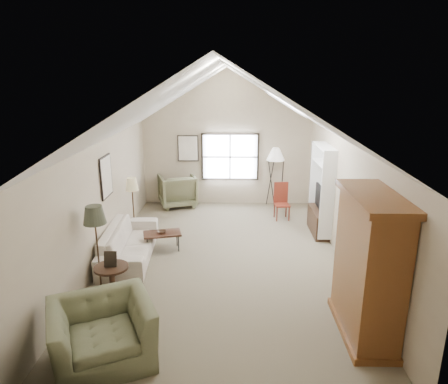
{
  "coord_description": "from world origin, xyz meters",
  "views": [
    {
      "loc": [
        0.18,
        -7.74,
        3.79
      ],
      "look_at": [
        0.0,
        0.4,
        1.4
      ],
      "focal_mm": 32.0,
      "sensor_mm": 36.0,
      "label": 1
    }
  ],
  "objects_px": {
    "armoire": "(368,266)",
    "sofa": "(129,243)",
    "side_chair": "(282,202)",
    "armchair_near": "(102,333)",
    "side_table": "(112,282)",
    "armchair_far": "(177,190)",
    "coffee_table": "(163,241)"
  },
  "relations": [
    {
      "from": "armoire",
      "to": "sofa",
      "type": "xyz_separation_m",
      "value": [
        -4.2,
        2.49,
        -0.75
      ]
    },
    {
      "from": "side_chair",
      "to": "armchair_near",
      "type": "bearing_deg",
      "value": -124.93
    },
    {
      "from": "armchair_near",
      "to": "side_table",
      "type": "xyz_separation_m",
      "value": [
        -0.35,
        1.62,
        -0.13
      ]
    },
    {
      "from": "armchair_far",
      "to": "coffee_table",
      "type": "relative_size",
      "value": 1.28
    },
    {
      "from": "side_table",
      "to": "side_chair",
      "type": "relative_size",
      "value": 0.6
    },
    {
      "from": "armchair_far",
      "to": "side_chair",
      "type": "xyz_separation_m",
      "value": [
        3.0,
        -1.12,
        0.02
      ]
    },
    {
      "from": "armoire",
      "to": "armchair_near",
      "type": "relative_size",
      "value": 1.66
    },
    {
      "from": "armchair_near",
      "to": "side_table",
      "type": "distance_m",
      "value": 1.66
    },
    {
      "from": "coffee_table",
      "to": "sofa",
      "type": "bearing_deg",
      "value": -148.15
    },
    {
      "from": "side_table",
      "to": "armchair_far",
      "type": "bearing_deg",
      "value": 85.1
    },
    {
      "from": "sofa",
      "to": "armchair_near",
      "type": "distance_m",
      "value": 3.25
    },
    {
      "from": "sofa",
      "to": "side_chair",
      "type": "height_order",
      "value": "side_chair"
    },
    {
      "from": "sofa",
      "to": "side_chair",
      "type": "distance_m",
      "value": 4.33
    },
    {
      "from": "sofa",
      "to": "coffee_table",
      "type": "bearing_deg",
      "value": -61.66
    },
    {
      "from": "sofa",
      "to": "side_table",
      "type": "bearing_deg",
      "value": -179.93
    },
    {
      "from": "armchair_near",
      "to": "side_table",
      "type": "relative_size",
      "value": 2.21
    },
    {
      "from": "armchair_near",
      "to": "side_chair",
      "type": "bearing_deg",
      "value": 36.47
    },
    {
      "from": "armoire",
      "to": "armchair_far",
      "type": "height_order",
      "value": "armoire"
    },
    {
      "from": "armchair_near",
      "to": "armoire",
      "type": "bearing_deg",
      "value": -14.0
    },
    {
      "from": "armchair_near",
      "to": "coffee_table",
      "type": "height_order",
      "value": "armchair_near"
    },
    {
      "from": "sofa",
      "to": "side_chair",
      "type": "xyz_separation_m",
      "value": [
        3.54,
        2.49,
        0.15
      ]
    },
    {
      "from": "coffee_table",
      "to": "armchair_near",
      "type": "bearing_deg",
      "value": -93.03
    },
    {
      "from": "coffee_table",
      "to": "side_chair",
      "type": "distance_m",
      "value": 3.59
    },
    {
      "from": "sofa",
      "to": "coffee_table",
      "type": "relative_size",
      "value": 2.91
    },
    {
      "from": "armchair_far",
      "to": "side_chair",
      "type": "bearing_deg",
      "value": 140.65
    },
    {
      "from": "armchair_near",
      "to": "side_table",
      "type": "height_order",
      "value": "armchair_near"
    },
    {
      "from": "armoire",
      "to": "armchair_near",
      "type": "height_order",
      "value": "armoire"
    },
    {
      "from": "side_chair",
      "to": "armchair_far",
      "type": "bearing_deg",
      "value": 153.02
    },
    {
      "from": "armchair_near",
      "to": "sofa",
      "type": "bearing_deg",
      "value": 72.85
    },
    {
      "from": "coffee_table",
      "to": "side_table",
      "type": "distance_m",
      "value": 2.07
    },
    {
      "from": "armchair_far",
      "to": "side_table",
      "type": "distance_m",
      "value": 5.23
    },
    {
      "from": "armoire",
      "to": "sofa",
      "type": "distance_m",
      "value": 4.94
    }
  ]
}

